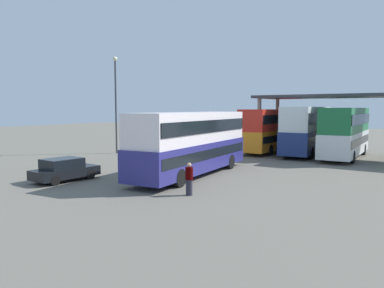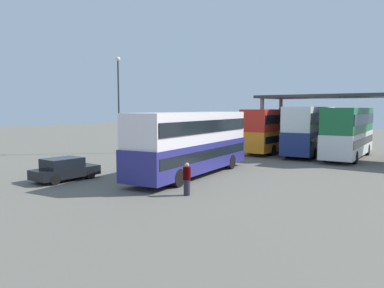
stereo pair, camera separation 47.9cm
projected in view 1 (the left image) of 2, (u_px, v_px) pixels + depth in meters
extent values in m
plane|color=#686358|center=(164.00, 182.00, 21.87)|extent=(140.00, 140.00, 0.00)
cube|color=navy|center=(192.00, 156.00, 23.98)|extent=(2.91, 11.59, 1.75)
cube|color=white|center=(192.00, 127.00, 23.81)|extent=(2.83, 11.36, 1.90)
cube|color=black|center=(192.00, 153.00, 23.96)|extent=(2.93, 11.13, 0.60)
cube|color=black|center=(192.00, 126.00, 23.80)|extent=(2.93, 11.13, 0.76)
cube|color=black|center=(227.00, 144.00, 28.95)|extent=(2.17, 0.17, 1.05)
cube|color=orange|center=(227.00, 134.00, 28.87)|extent=(1.78, 0.14, 0.36)
cylinder|color=black|center=(201.00, 160.00, 27.72)|extent=(0.31, 1.01, 1.00)
cylinder|color=black|center=(230.00, 162.00, 26.63)|extent=(0.31, 1.01, 1.00)
cylinder|color=black|center=(145.00, 174.00, 21.46)|extent=(0.31, 1.01, 1.00)
cylinder|color=black|center=(180.00, 178.00, 20.38)|extent=(0.31, 1.01, 1.00)
cube|color=black|center=(65.00, 172.00, 22.18)|extent=(2.15, 4.02, 0.55)
cube|color=black|center=(62.00, 163.00, 21.97)|extent=(1.80, 2.29, 0.58)
cylinder|color=black|center=(75.00, 172.00, 23.60)|extent=(0.27, 0.62, 0.60)
cylinder|color=black|center=(90.00, 174.00, 22.68)|extent=(0.27, 0.62, 0.60)
cylinder|color=black|center=(40.00, 177.00, 21.71)|extent=(0.27, 0.62, 0.60)
cylinder|color=black|center=(55.00, 180.00, 20.79)|extent=(0.27, 0.62, 0.60)
cube|color=orange|center=(273.00, 138.00, 37.62)|extent=(3.17, 11.55, 1.83)
cube|color=red|center=(273.00, 119.00, 37.44)|extent=(3.08, 11.32, 1.98)
cube|color=black|center=(273.00, 136.00, 37.60)|extent=(3.18, 11.10, 0.62)
cube|color=black|center=(273.00, 118.00, 37.43)|extent=(3.18, 11.10, 0.79)
cube|color=black|center=(292.00, 133.00, 42.29)|extent=(2.12, 0.23, 1.10)
cube|color=orange|center=(292.00, 125.00, 42.20)|extent=(1.75, 0.18, 0.36)
cylinder|color=black|center=(275.00, 143.00, 41.25)|extent=(0.34, 1.01, 1.00)
cylinder|color=black|center=(295.00, 144.00, 40.01)|extent=(0.34, 1.01, 1.00)
cylinder|color=black|center=(247.00, 149.00, 35.37)|extent=(0.34, 1.01, 1.00)
cylinder|color=black|center=(270.00, 150.00, 34.13)|extent=(0.34, 1.01, 1.00)
cube|color=navy|center=(307.00, 140.00, 35.05)|extent=(2.58, 10.65, 1.94)
cube|color=white|center=(307.00, 118.00, 34.86)|extent=(2.50, 10.43, 2.10)
cube|color=black|center=(307.00, 138.00, 35.02)|extent=(2.61, 10.22, 0.66)
cube|color=black|center=(307.00, 117.00, 34.85)|extent=(2.61, 10.22, 0.84)
cube|color=black|center=(318.00, 134.00, 39.58)|extent=(2.09, 0.12, 1.16)
cube|color=orange|center=(319.00, 125.00, 39.49)|extent=(1.72, 0.10, 0.36)
cylinder|color=black|center=(303.00, 145.00, 38.52)|extent=(0.29, 1.00, 1.00)
cylinder|color=black|center=(326.00, 146.00, 37.43)|extent=(0.29, 1.00, 1.00)
cylinder|color=black|center=(285.00, 152.00, 32.81)|extent=(0.29, 1.00, 1.00)
cylinder|color=black|center=(311.00, 153.00, 31.73)|extent=(0.29, 1.00, 1.00)
cube|color=silver|center=(345.00, 143.00, 32.41)|extent=(2.74, 10.42, 1.89)
cube|color=#1B6736|center=(346.00, 120.00, 32.22)|extent=(2.66, 10.21, 2.05)
cube|color=black|center=(345.00, 140.00, 32.39)|extent=(2.76, 10.00, 0.64)
cube|color=black|center=(346.00, 119.00, 32.21)|extent=(2.76, 10.00, 0.82)
cube|color=black|center=(354.00, 136.00, 36.73)|extent=(2.11, 0.15, 1.14)
cube|color=orange|center=(355.00, 127.00, 36.65)|extent=(1.74, 0.12, 0.36)
cylinder|color=black|center=(338.00, 148.00, 35.79)|extent=(0.30, 1.01, 1.00)
cylinder|color=black|center=(364.00, 149.00, 34.62)|extent=(0.30, 1.01, 1.00)
cylinder|color=black|center=(323.00, 155.00, 30.34)|extent=(0.30, 1.01, 1.00)
cylinder|color=black|center=(353.00, 157.00, 29.17)|extent=(0.30, 1.01, 1.00)
cube|color=#33353A|center=(373.00, 96.00, 31.45)|extent=(19.96, 7.02, 0.25)
cylinder|color=#9E9B93|center=(277.00, 125.00, 38.69)|extent=(0.36, 0.36, 5.19)
cylinder|color=#9E9B93|center=(259.00, 126.00, 34.99)|extent=(0.36, 0.36, 5.19)
cylinder|color=#33353A|center=(116.00, 107.00, 35.54)|extent=(0.16, 0.16, 8.69)
sphere|color=beige|center=(115.00, 59.00, 35.12)|extent=(0.44, 0.44, 0.44)
cylinder|color=#262633|center=(189.00, 187.00, 18.47)|extent=(0.32, 0.32, 0.78)
cylinder|color=#340000|center=(189.00, 173.00, 18.40)|extent=(0.38, 0.38, 0.62)
sphere|color=tan|center=(189.00, 165.00, 18.36)|extent=(0.22, 0.22, 0.22)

